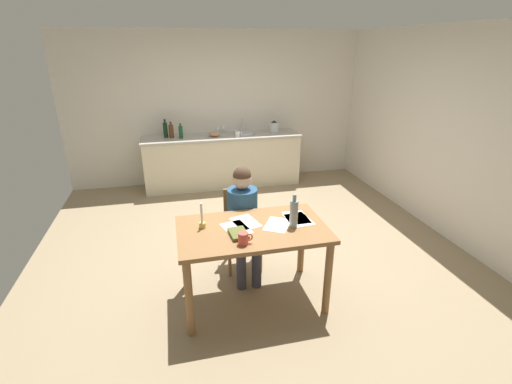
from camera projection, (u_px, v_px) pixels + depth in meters
name	position (u px, v px, depth m)	size (l,w,h in m)	color
ground_plane	(250.00, 247.00, 4.59)	(5.20, 5.20, 0.04)	#937F60
wall_back	(218.00, 109.00, 6.44)	(5.20, 0.12, 2.60)	silver
wall_right	(448.00, 133.00, 4.65)	(0.12, 5.20, 2.60)	silver
kitchen_counter	(223.00, 160.00, 6.43)	(2.71, 0.64, 0.90)	beige
dining_table	(252.00, 239.00, 3.38)	(1.37, 0.82, 0.79)	olive
chair_at_table	(242.00, 224.00, 4.04)	(0.42, 0.42, 0.88)	olive
person_seated	(244.00, 215.00, 3.84)	(0.33, 0.60, 1.19)	navy
coffee_mug	(244.00, 238.00, 3.05)	(0.13, 0.09, 0.10)	#D84C3F
candlestick	(202.00, 221.00, 3.32)	(0.06, 0.06, 0.25)	gold
book_magazine	(238.00, 234.00, 3.20)	(0.15, 0.22, 0.03)	#555C29
paper_letter	(277.00, 225.00, 3.40)	(0.21, 0.30, 0.00)	white
paper_bill	(245.00, 222.00, 3.45)	(0.21, 0.30, 0.00)	white
paper_envelope	(236.00, 228.00, 3.33)	(0.21, 0.30, 0.00)	white
paper_receipt	(299.00, 219.00, 3.50)	(0.21, 0.30, 0.00)	white
paper_notice	(296.00, 217.00, 3.54)	(0.21, 0.30, 0.00)	white
wine_bottle_on_table	(294.00, 213.00, 3.32)	(0.08, 0.08, 0.32)	#8C999E
sink_unit	(244.00, 133.00, 6.35)	(0.36, 0.36, 0.24)	#B2B7BC
bottle_oil	(165.00, 130.00, 6.08)	(0.07, 0.07, 0.31)	black
bottle_vinegar	(171.00, 131.00, 6.07)	(0.08, 0.08, 0.27)	#593319
bottle_wine_red	(181.00, 132.00, 6.04)	(0.07, 0.07, 0.25)	#194C23
mixing_bowl	(214.00, 134.00, 6.19)	(0.20, 0.20, 0.09)	tan
stovetop_kettle	(274.00, 127.00, 6.43)	(0.18, 0.18, 0.22)	#B7BABF
wine_glass_near_sink	(223.00, 127.00, 6.37)	(0.07, 0.07, 0.15)	silver
wine_glass_by_kettle	(218.00, 127.00, 6.35)	(0.07, 0.07, 0.15)	silver
teacup_on_counter	(238.00, 134.00, 6.17)	(0.12, 0.08, 0.09)	white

